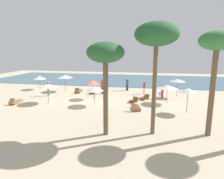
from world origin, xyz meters
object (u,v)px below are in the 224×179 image
at_px(lounger_2, 16,102).
at_px(palm_2, 105,56).
at_px(umbrella_5, 47,86).
at_px(person_2, 127,84).
at_px(umbrella_4, 40,78).
at_px(lounger_1, 79,91).
at_px(palm_3, 217,46).
at_px(lounger_3, 145,98).
at_px(person_3, 144,87).
at_px(surfboard, 161,94).
at_px(lounger_5, 134,100).
at_px(umbrella_3, 188,90).
at_px(umbrella_2, 178,80).
at_px(umbrella_6, 95,89).
at_px(umbrella_1, 65,77).
at_px(lounger_4, 94,92).
at_px(person_0, 102,87).
at_px(person_1, 48,88).
at_px(palm_1, 157,36).
at_px(umbrella_7, 167,87).
at_px(lounger_0, 136,108).
at_px(umbrella_0, 93,82).
at_px(person_4, 162,91).

xyz_separation_m(lounger_2, palm_2, (11.27, -5.86, 5.14)).
height_order(umbrella_5, person_2, umbrella_5).
relative_size(umbrella_4, lounger_1, 1.15).
relative_size(lounger_2, palm_3, 0.25).
distance_m(lounger_3, person_3, 2.96).
bearing_deg(surfboard, person_2, 162.98).
relative_size(lounger_1, lounger_5, 0.96).
bearing_deg(umbrella_3, umbrella_5, 176.74).
bearing_deg(umbrella_5, umbrella_2, 20.93).
relative_size(umbrella_4, person_2, 1.11).
bearing_deg(umbrella_6, person_3, 53.04).
bearing_deg(umbrella_1, lounger_4, -4.85).
relative_size(umbrella_5, person_0, 1.15).
height_order(person_1, surfboard, person_1).
bearing_deg(lounger_5, palm_1, -76.86).
bearing_deg(lounger_4, umbrella_5, -120.70).
xyz_separation_m(umbrella_1, person_0, (5.48, -0.62, -1.12)).
height_order(umbrella_6, palm_1, palm_1).
relative_size(umbrella_7, lounger_3, 1.25).
distance_m(umbrella_2, palm_3, 11.75).
xyz_separation_m(lounger_2, lounger_3, (13.60, 4.60, 0.00)).
xyz_separation_m(umbrella_5, lounger_0, (9.64, -0.75, -1.73)).
xyz_separation_m(umbrella_3, lounger_1, (-12.87, 6.54, -1.94)).
bearing_deg(umbrella_6, umbrella_0, 109.06).
relative_size(lounger_5, surfboard, 0.75).
distance_m(umbrella_5, person_4, 13.24).
height_order(umbrella_1, lounger_0, umbrella_1).
bearing_deg(lounger_4, umbrella_2, -2.21).
distance_m(person_4, palm_2, 12.99).
height_order(umbrella_4, lounger_0, umbrella_4).
relative_size(umbrella_1, lounger_5, 1.27).
bearing_deg(umbrella_3, person_0, 146.20).
relative_size(umbrella_3, lounger_0, 1.28).
bearing_deg(umbrella_6, umbrella_3, -4.97).
bearing_deg(palm_3, lounger_4, 134.58).
xyz_separation_m(umbrella_1, palm_2, (8.74, -13.01, 3.23)).
distance_m(lounger_3, palm_2, 11.88).
relative_size(lounger_1, surfboard, 0.72).
xyz_separation_m(umbrella_1, lounger_3, (11.08, -2.55, -1.91)).
relative_size(umbrella_7, lounger_0, 1.24).
bearing_deg(lounger_5, person_3, 77.09).
bearing_deg(lounger_0, palm_1, -74.57).
bearing_deg(person_4, lounger_4, 171.94).
bearing_deg(umbrella_3, person_2, 125.58).
bearing_deg(person_4, umbrella_0, -166.98).
xyz_separation_m(umbrella_2, umbrella_4, (-19.17, 1.38, -0.35)).
relative_size(umbrella_4, lounger_3, 1.11).
xyz_separation_m(umbrella_0, palm_3, (10.47, -8.38, 3.93)).
bearing_deg(lounger_2, lounger_4, 45.21).
height_order(person_0, palm_1, palm_1).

